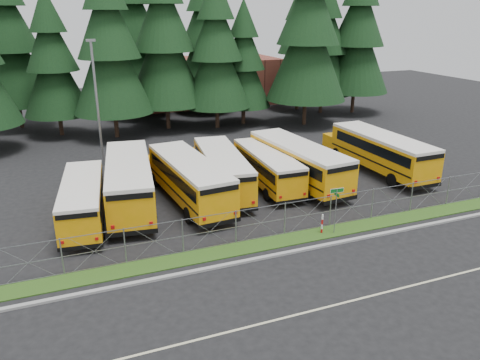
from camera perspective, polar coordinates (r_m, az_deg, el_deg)
name	(u,v)px	position (r m, az deg, el deg)	size (l,w,h in m)	color
ground	(292,225)	(28.55, 6.32, -5.46)	(120.00, 120.00, 0.00)	black
curb	(318,247)	(26.13, 9.48, -8.02)	(50.00, 0.25, 0.12)	gray
grass_verge	(305,236)	(27.21, 7.98, -6.81)	(50.00, 1.40, 0.06)	#214413
road_lane_line	(373,295)	(22.71, 15.90, -13.38)	(50.00, 0.12, 0.01)	beige
chainlink_fence	(300,216)	(27.34, 7.36, -4.39)	(44.00, 0.10, 2.00)	gray
brick_building	(197,81)	(65.95, -5.26, 11.90)	(22.00, 10.00, 6.00)	brown
bus_1	(83,201)	(30.02, -18.55, -2.39)	(2.37, 10.02, 2.63)	orange
bus_2	(129,183)	(31.46, -13.36, -0.31)	(2.85, 12.07, 3.16)	orange
bus_3	(188,180)	(31.48, -6.40, -0.01)	(2.71, 11.50, 3.01)	orange
bus_4	(221,171)	(33.27, -2.29, 1.10)	(2.60, 11.01, 2.89)	orange
bus_5	(266,168)	(34.32, 3.14, 1.45)	(2.36, 10.02, 2.63)	orange
bus_6	(295,163)	(34.89, 6.75, 2.06)	(2.78, 11.79, 3.09)	orange
bus_east	(378,153)	(38.78, 16.47, 3.20)	(2.78, 11.78, 3.09)	orange
street_sign	(336,201)	(27.05, 11.65, -2.54)	(0.84, 0.55, 2.81)	gray
striped_bollard	(322,224)	(27.48, 9.97, -5.32)	(0.11, 0.11, 1.20)	#B20C0C
light_standard	(97,100)	(39.37, -17.06, 9.32)	(0.70, 0.35, 10.14)	gray
conifer_2	(53,63)	(51.07, -21.88, 13.05)	(6.56, 6.56, 14.51)	black
conifer_3	(109,49)	(48.28, -15.66, 15.11)	(7.86, 7.86, 17.37)	black
conifer_4	(164,42)	(50.90, -9.25, 16.24)	(8.22, 8.22, 18.18)	black
conifer_5	(216,52)	(50.79, -2.92, 15.27)	(7.27, 7.27, 16.08)	black
conifer_6	(244,63)	(52.91, 0.43, 14.07)	(6.09, 6.09, 13.48)	black
conifer_7	(308,35)	(52.67, 8.30, 17.06)	(8.76, 8.76, 19.37)	black
conifer_8	(324,47)	(59.60, 10.21, 15.68)	(7.26, 7.26, 16.06)	black
conifer_9	(358,38)	(60.57, 14.18, 16.39)	(8.14, 8.14, 18.00)	black
conifer_10	(9,43)	(56.13, -26.36, 14.72)	(8.12, 8.12, 17.95)	black
conifer_11	(134,39)	(57.57, -12.75, 16.46)	(8.25, 8.25, 18.24)	black
conifer_12	(204,42)	(59.29, -4.36, 16.44)	(7.76, 7.76, 17.15)	black
conifer_13	(299,47)	(61.41, 7.25, 15.77)	(7.08, 7.08, 15.67)	black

